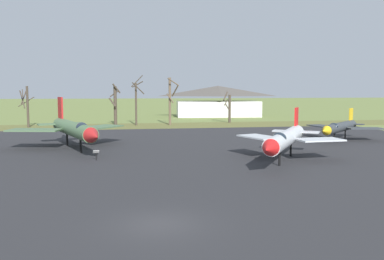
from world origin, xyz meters
name	(u,v)px	position (x,y,z in m)	size (l,w,h in m)	color
ground_plane	(159,225)	(0.00, 0.00, 0.00)	(600.00, 600.00, 0.00)	olive
asphalt_apron	(141,160)	(0.00, 18.52, 0.03)	(81.03, 61.73, 0.05)	#28282B
grass_verge_strip	(131,126)	(0.00, 55.38, 0.03)	(141.03, 12.00, 0.06)	brown
jet_fighter_front_right	(74,129)	(-6.98, 26.59, 2.39)	(12.93, 16.59, 5.78)	#4C6B47
info_placard_front_right	(96,154)	(-4.16, 19.06, 0.67)	(0.60, 0.35, 1.04)	black
jet_fighter_rear_center	(285,139)	(13.19, 15.73, 2.17)	(10.63, 14.00, 4.80)	silver
jet_fighter_rear_left	(340,127)	(26.45, 29.24, 1.82)	(10.42, 10.24, 4.11)	#33383D
bare_tree_left_of_center	(26,105)	(-18.22, 55.72, 4.10)	(2.67, 3.25, 7.33)	#42382D
bare_tree_center	(115,104)	(-2.91, 57.75, 3.95)	(2.28, 2.27, 7.85)	#42382D
bare_tree_right_of_center	(136,100)	(1.01, 56.74, 4.71)	(2.46, 3.02, 9.46)	#42382D
bare_tree_far_right	(170,99)	(7.37, 56.43, 4.88)	(2.41, 3.33, 8.98)	brown
bare_tree_backdrop_extra	(229,107)	(19.71, 60.02, 3.16)	(1.73, 2.38, 6.33)	#42382D
visitor_building	(218,101)	(22.11, 79.56, 3.82)	(22.18, 11.11, 7.68)	silver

